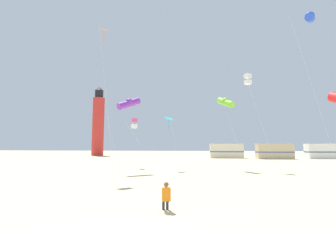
% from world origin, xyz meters
% --- Properties ---
extents(kite_flyer_standing, '(0.41, 0.55, 1.16)m').
position_xyz_m(kite_flyer_standing, '(0.92, 4.34, 0.61)').
color(kite_flyer_standing, orange).
rests_on(kite_flyer_standing, ground).
extents(kite_box_white, '(3.17, 2.82, 10.26)m').
position_xyz_m(kite_box_white, '(7.87, 21.72, 9.67)').
color(kite_box_white, silver).
rests_on(kite_box_white, ground).
extents(kite_tube_lime, '(2.76, 3.11, 7.93)m').
position_xyz_m(kite_tube_lime, '(5.44, 21.82, 7.23)').
color(kite_tube_lime, silver).
rests_on(kite_tube_lime, ground).
extents(kite_box_rainbow, '(3.02, 3.02, 5.70)m').
position_xyz_m(kite_box_rainbow, '(-5.00, 23.39, 5.12)').
color(kite_box_rainbow, silver).
rests_on(kite_box_rainbow, ground).
extents(kite_diamond_cyan, '(1.80, 1.80, 5.61)m').
position_xyz_m(kite_diamond_cyan, '(-0.65, 20.91, 5.23)').
color(kite_diamond_cyan, silver).
rests_on(kite_diamond_cyan, ground).
extents(kite_tube_blue, '(2.80, 3.20, 14.18)m').
position_xyz_m(kite_tube_blue, '(12.02, 15.87, 13.47)').
color(kite_tube_blue, silver).
rests_on(kite_tube_blue, ground).
extents(kite_diamond_orange, '(1.76, 1.76, 12.62)m').
position_xyz_m(kite_diamond_orange, '(-5.45, 14.03, 11.79)').
color(kite_diamond_orange, silver).
rests_on(kite_diamond_orange, ground).
extents(kite_tube_violet, '(3.59, 3.64, 7.40)m').
position_xyz_m(kite_tube_violet, '(-4.36, 18.30, 6.70)').
color(kite_tube_violet, silver).
rests_on(kite_tube_violet, ground).
extents(lighthouse_distant, '(2.80, 2.80, 16.80)m').
position_xyz_m(lighthouse_distant, '(-21.24, 53.74, 7.84)').
color(lighthouse_distant, red).
rests_on(lighthouse_distant, ground).
extents(rv_van_cream, '(6.49, 2.47, 2.80)m').
position_xyz_m(rv_van_cream, '(8.25, 45.91, 1.39)').
color(rv_van_cream, beige).
rests_on(rv_van_cream, ground).
extents(rv_van_tan, '(6.54, 2.62, 2.80)m').
position_xyz_m(rv_van_tan, '(16.67, 43.43, 1.39)').
color(rv_van_tan, '#C6B28C').
rests_on(rv_van_tan, ground).
extents(rv_van_white, '(6.54, 2.65, 2.80)m').
position_xyz_m(rv_van_white, '(26.15, 45.14, 1.39)').
color(rv_van_white, white).
rests_on(rv_van_white, ground).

